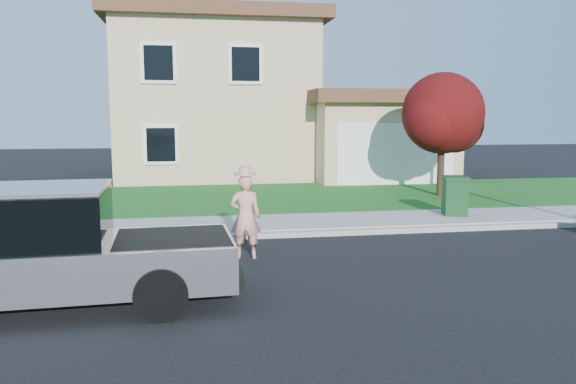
{
  "coord_description": "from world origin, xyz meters",
  "views": [
    {
      "loc": [
        -1.06,
        -9.09,
        2.65
      ],
      "look_at": [
        0.75,
        1.48,
        1.2
      ],
      "focal_mm": 35.0,
      "sensor_mm": 36.0,
      "label": 1
    }
  ],
  "objects_px": {
    "woman": "(245,215)",
    "ornamental_tree": "(444,117)",
    "trash_bin": "(455,195)",
    "pickup_truck": "(46,252)"
  },
  "relations": [
    {
      "from": "woman",
      "to": "trash_bin",
      "type": "relative_size",
      "value": 1.76
    },
    {
      "from": "pickup_truck",
      "to": "trash_bin",
      "type": "height_order",
      "value": "pickup_truck"
    },
    {
      "from": "woman",
      "to": "ornamental_tree",
      "type": "bearing_deg",
      "value": -126.53
    },
    {
      "from": "pickup_truck",
      "to": "ornamental_tree",
      "type": "xyz_separation_m",
      "value": [
        9.97,
        9.0,
        1.83
      ]
    },
    {
      "from": "pickup_truck",
      "to": "trash_bin",
      "type": "bearing_deg",
      "value": 28.86
    },
    {
      "from": "pickup_truck",
      "to": "woman",
      "type": "xyz_separation_m",
      "value": [
        2.96,
        2.32,
        0.03
      ]
    },
    {
      "from": "trash_bin",
      "to": "ornamental_tree",
      "type": "bearing_deg",
      "value": 85.05
    },
    {
      "from": "pickup_truck",
      "to": "trash_bin",
      "type": "distance_m",
      "value": 10.07
    },
    {
      "from": "ornamental_tree",
      "to": "trash_bin",
      "type": "height_order",
      "value": "ornamental_tree"
    },
    {
      "from": "pickup_truck",
      "to": "ornamental_tree",
      "type": "relative_size",
      "value": 1.34
    }
  ]
}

